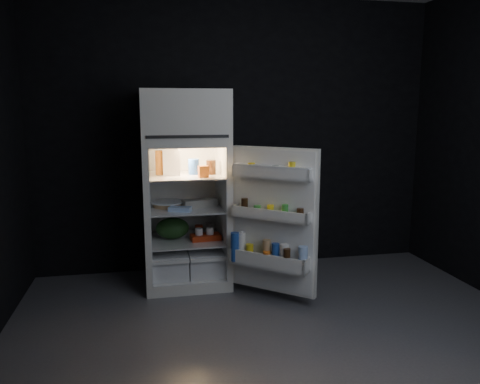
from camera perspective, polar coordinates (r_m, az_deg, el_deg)
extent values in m
cube|color=#57575C|center=(3.47, 5.43, -17.66)|extent=(4.00, 3.40, 0.00)
cube|color=black|center=(4.73, -0.36, 6.89)|extent=(4.00, 0.00, 2.70)
cube|color=black|center=(1.56, 24.83, -0.69)|extent=(4.00, 0.00, 2.70)
cube|color=white|center=(4.53, -6.46, -10.19)|extent=(0.76, 0.70, 0.10)
cube|color=white|center=(4.33, -11.31, -2.30)|extent=(0.05, 0.70, 1.20)
cube|color=white|center=(4.39, -2.01, -1.94)|extent=(0.05, 0.70, 1.20)
cube|color=white|center=(4.66, -6.98, -1.29)|extent=(0.66, 0.05, 1.20)
cube|color=white|center=(4.26, -6.80, 6.19)|extent=(0.76, 0.70, 0.06)
cube|color=white|center=(4.25, -6.87, 9.42)|extent=(0.76, 0.70, 0.42)
cube|color=black|center=(3.90, -6.37, 6.73)|extent=(0.68, 0.01, 0.02)
cube|color=white|center=(4.31, -10.92, -2.36)|extent=(0.01, 0.65, 1.20)
cube|color=white|center=(4.36, -2.33, -2.02)|extent=(0.01, 0.65, 1.20)
cube|color=white|center=(4.24, -6.76, 5.71)|extent=(0.66, 0.65, 0.01)
cube|color=white|center=(4.49, -6.44, -9.65)|extent=(0.66, 0.65, 0.01)
cube|color=white|center=(4.27, -6.69, 2.01)|extent=(0.65, 0.63, 0.01)
cube|color=white|center=(4.32, -6.60, -1.93)|extent=(0.65, 0.63, 0.01)
cube|color=white|center=(4.39, -6.52, -5.77)|extent=(0.65, 0.63, 0.01)
cube|color=white|center=(4.46, -8.63, -8.26)|extent=(0.32, 0.59, 0.22)
cube|color=white|center=(4.48, -4.38, -8.06)|extent=(0.32, 0.59, 0.22)
cube|color=white|center=(4.12, -8.41, -8.48)|extent=(0.32, 0.02, 0.03)
cube|color=white|center=(4.15, -3.81, -8.26)|extent=(0.32, 0.02, 0.03)
cube|color=#FFE5B2|center=(4.19, -6.70, 5.37)|extent=(0.14, 0.14, 0.02)
cube|color=white|center=(3.91, 4.19, -3.48)|extent=(0.61, 0.54, 1.22)
cube|color=white|center=(3.88, 4.01, -3.56)|extent=(0.55, 0.48, 1.18)
cube|color=white|center=(3.77, 3.81, 1.77)|extent=(0.57, 0.51, 0.02)
cube|color=white|center=(3.74, 3.58, 2.28)|extent=(0.53, 0.46, 0.10)
cube|color=white|center=(3.64, 8.50, 1.97)|extent=(0.07, 0.08, 0.10)
cube|color=white|center=(3.92, -0.54, 2.67)|extent=(0.07, 0.08, 0.10)
cube|color=white|center=(3.83, 3.71, -3.20)|extent=(0.58, 0.52, 0.02)
cube|color=white|center=(3.79, 3.46, -2.82)|extent=(0.53, 0.46, 0.09)
cube|color=white|center=(3.70, 8.34, -3.24)|extent=(0.08, 0.09, 0.09)
cube|color=white|center=(3.98, -0.57, -2.19)|extent=(0.08, 0.09, 0.09)
cube|color=white|center=(3.93, 3.52, -9.02)|extent=(0.60, 0.55, 0.02)
cube|color=white|center=(3.86, 3.13, -8.52)|extent=(0.53, 0.46, 0.13)
cube|color=white|center=(3.79, 8.07, -8.98)|extent=(0.11, 0.12, 0.13)
cube|color=white|center=(4.06, -0.70, -7.56)|extent=(0.11, 0.12, 0.13)
cube|color=white|center=(3.76, 3.82, 3.15)|extent=(0.56, 0.50, 0.02)
cylinder|color=yellow|center=(3.69, 6.34, 2.69)|extent=(0.08, 0.08, 0.13)
cylinder|color=silver|center=(3.75, 4.37, 2.56)|extent=(0.08, 0.08, 0.09)
cylinder|color=yellow|center=(3.85, 1.40, 2.85)|extent=(0.08, 0.08, 0.10)
cylinder|color=black|center=(3.72, 7.34, -2.75)|extent=(0.08, 0.08, 0.10)
cylinder|color=#338C33|center=(3.77, 5.51, -2.40)|extent=(0.07, 0.07, 0.12)
cylinder|color=yellow|center=(3.82, 3.72, -2.32)|extent=(0.08, 0.08, 0.10)
cylinder|color=#338C33|center=(3.87, 2.12, -2.26)|extent=(0.08, 0.08, 0.08)
cylinder|color=black|center=(3.92, 0.57, -1.73)|extent=(0.08, 0.08, 0.13)
cylinder|color=#9DBFF2|center=(3.78, 7.67, -8.09)|extent=(0.11, 0.11, 0.20)
cylinder|color=white|center=(3.84, 5.43, -7.79)|extent=(0.10, 0.10, 0.20)
cylinder|color=#1B4096|center=(3.87, 4.34, -7.65)|extent=(0.09, 0.09, 0.19)
cylinder|color=tan|center=(3.90, 3.27, -7.36)|extent=(0.10, 0.10, 0.21)
cylinder|color=yellow|center=(3.98, 1.18, -7.44)|extent=(0.09, 0.09, 0.15)
cylinder|color=white|center=(4.00, 0.17, -6.65)|extent=(0.10, 0.10, 0.24)
cylinder|color=black|center=(3.79, 5.74, -8.19)|extent=(0.08, 0.08, 0.18)
cylinder|color=#D46218|center=(3.87, 3.27, -8.15)|extent=(0.08, 0.08, 0.13)
cylinder|color=#1B4096|center=(3.99, -0.62, -6.69)|extent=(0.10, 0.10, 0.25)
cylinder|color=white|center=(3.97, 0.17, -4.99)|extent=(0.05, 0.05, 0.02)
cube|color=white|center=(4.26, -8.35, 3.67)|extent=(0.16, 0.16, 0.24)
cylinder|color=#1B4096|center=(4.28, -5.67, 3.09)|extent=(0.12, 0.12, 0.14)
cylinder|color=black|center=(4.26, -3.56, 3.02)|extent=(0.10, 0.10, 0.13)
cylinder|color=orange|center=(4.29, -9.81, 3.55)|extent=(0.08, 0.08, 0.22)
cube|color=#D46218|center=(4.09, -4.48, 2.50)|extent=(0.09, 0.07, 0.10)
cube|color=gray|center=(4.32, -4.92, -1.34)|extent=(0.34, 0.20, 0.07)
cylinder|color=tan|center=(4.36, -8.82, -1.52)|extent=(0.31, 0.31, 0.04)
cube|color=#9DBFF2|center=(4.15, -7.32, -2.07)|extent=(0.21, 0.16, 0.04)
cube|color=beige|center=(4.51, -3.93, -0.97)|extent=(0.12, 0.11, 0.05)
ellipsoid|color=#193815|center=(4.39, -8.23, -4.39)|extent=(0.39, 0.36, 0.20)
cube|color=#B12D0F|center=(4.34, -4.22, -5.50)|extent=(0.28, 0.17, 0.05)
cylinder|color=#B12D0F|center=(4.52, -5.04, -4.61)|extent=(0.08, 0.08, 0.09)
cylinder|color=silver|center=(4.58, -3.80, -4.38)|extent=(0.08, 0.08, 0.09)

